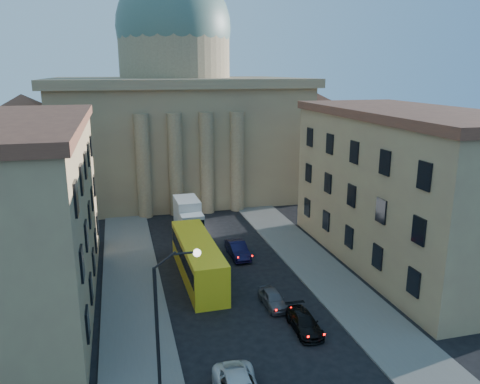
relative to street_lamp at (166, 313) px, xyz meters
name	(u,v)px	position (x,y,z in m)	size (l,w,h in m)	color
sidewalk_left	(135,313)	(-1.53, 10.00, -5.21)	(5.00, 60.00, 0.15)	#5C5A54
sidewalk_right	(338,288)	(15.47, 10.00, -5.21)	(5.00, 60.00, 0.15)	#5C5A54
church	(177,113)	(6.97, 47.47, 6.59)	(68.02, 28.76, 36.60)	#786049
building_left	(13,215)	(-10.03, 14.00, 2.14)	(11.60, 26.60, 14.70)	#A08A5E
building_right	(406,187)	(23.97, 14.00, 2.14)	(11.60, 26.60, 14.70)	#A08A5E
street_lamp	(166,313)	(0.00, 0.00, 0.00)	(2.62, 0.44, 8.83)	black
car_right_mid	(304,322)	(10.11, 4.57, -4.66)	(1.75, 4.30, 1.25)	black
car_right_far	(273,299)	(9.09, 8.54, -4.64)	(1.52, 3.78, 1.29)	#535258
car_right_distant	(238,250)	(8.94, 19.00, -4.52)	(1.61, 4.63, 1.52)	black
city_bus	(198,258)	(4.28, 15.17, -3.40)	(3.10, 12.49, 3.51)	yellow
box_truck	(188,216)	(5.44, 28.20, -3.59)	(2.71, 6.59, 3.59)	silver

